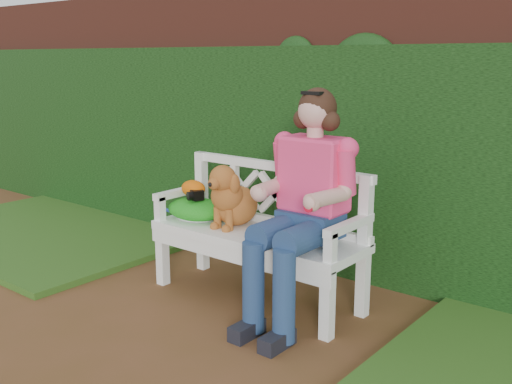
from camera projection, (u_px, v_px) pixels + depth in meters
The scene contains 11 objects.
ground at pixel (155, 343), 3.47m from camera, with size 60.00×60.00×0.00m, color #57381B.
brick_wall at pixel (333, 125), 4.67m from camera, with size 10.00×0.30×2.20m, color brown.
ivy_hedge at pixel (317, 160), 4.56m from camera, with size 10.00×0.18×1.70m, color #255A1F.
grass_left at pixel (55, 231), 5.62m from camera, with size 2.60×2.00×0.05m, color #1C3F11.
garden_bench at pixel (256, 265), 4.05m from camera, with size 1.58×0.60×0.48m, color white, non-canonical shape.
seated_woman at pixel (309, 207), 3.67m from camera, with size 0.61×0.81×1.44m, color red, non-canonical shape.
dog at pixel (233, 194), 4.08m from camera, with size 0.30×0.40×0.45m, color olive, non-canonical shape.
tennis_racket at pixel (193, 216), 4.33m from camera, with size 0.56×0.23×0.03m, color white, non-canonical shape.
green_bag at pixel (196, 208), 4.30m from camera, with size 0.45×0.35×0.15m, color #146814, non-canonical shape.
camera_item at pixel (196, 195), 4.23m from camera, with size 0.11×0.08×0.07m, color black.
baseball_glove at pixel (193, 189), 4.30m from camera, with size 0.19×0.14×0.12m, color #D75808.
Camera 1 is at (2.46, -2.12, 1.62)m, focal length 42.00 mm.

